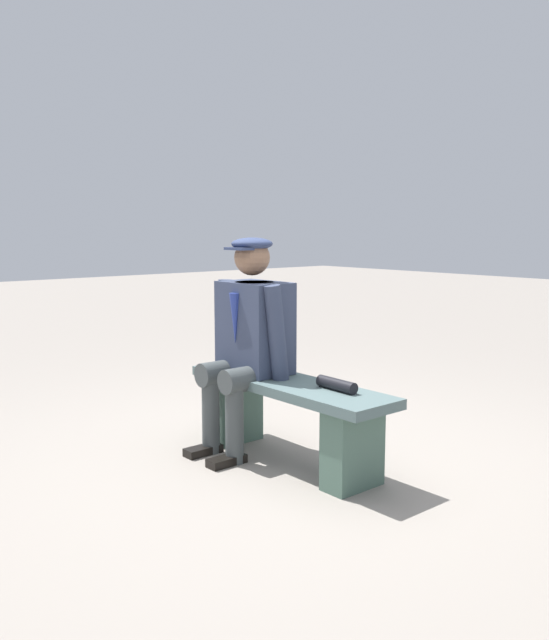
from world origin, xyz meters
The scene contains 4 objects.
ground_plane centered at (0.00, 0.00, 0.00)m, with size 30.00×30.00×0.00m, color gray.
bench centered at (0.00, 0.00, 0.32)m, with size 1.45×0.39×0.50m.
seated_man centered at (0.31, 0.05, 0.75)m, with size 0.62×0.58×1.33m.
rolled_magazine centered at (-0.35, -0.05, 0.53)m, with size 0.07×0.07×0.27m, color black.
Camera 1 is at (-2.90, 2.56, 1.39)m, focal length 37.59 mm.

